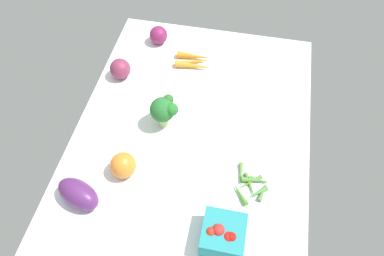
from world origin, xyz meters
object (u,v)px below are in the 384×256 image
(berry_basket, at_px, (223,234))
(broccoli_head, at_px, (164,109))
(red_onion_center, at_px, (120,69))
(okra_pile, at_px, (252,185))
(red_onion_near_basket, at_px, (158,35))
(eggplant, at_px, (78,194))
(carrot_bunch, at_px, (194,61))
(heirloom_tomato_orange, at_px, (123,165))

(berry_basket, bearing_deg, broccoli_head, 35.09)
(broccoli_head, xyz_separation_m, red_onion_center, (0.18, 0.21, -0.04))
(okra_pile, distance_m, red_onion_center, 0.63)
(red_onion_near_basket, relative_size, red_onion_center, 0.94)
(red_onion_near_basket, relative_size, berry_basket, 0.62)
(eggplant, bearing_deg, broccoli_head, 82.48)
(carrot_bunch, bearing_deg, eggplant, 160.74)
(okra_pile, bearing_deg, broccoli_head, 60.19)
(berry_basket, height_order, red_onion_center, berry_basket)
(broccoli_head, distance_m, berry_basket, 0.43)
(red_onion_center, bearing_deg, heirloom_tomato_orange, -160.73)
(broccoli_head, height_order, carrot_bunch, broccoli_head)
(heirloom_tomato_orange, bearing_deg, broccoli_head, -20.43)
(red_onion_near_basket, height_order, berry_basket, berry_basket)
(okra_pile, xyz_separation_m, eggplant, (-0.14, 0.48, 0.03))
(red_onion_near_basket, distance_m, broccoli_head, 0.41)
(carrot_bunch, xyz_separation_m, red_onion_center, (-0.12, 0.25, 0.02))
(berry_basket, bearing_deg, carrot_bunch, 17.59)
(okra_pile, bearing_deg, eggplant, 106.25)
(heirloom_tomato_orange, bearing_deg, red_onion_center, 19.27)
(eggplant, xyz_separation_m, carrot_bunch, (0.61, -0.21, -0.02))
(carrot_bunch, height_order, heirloom_tomato_orange, heirloom_tomato_orange)
(eggplant, distance_m, red_onion_center, 0.50)
(broccoli_head, relative_size, berry_basket, 1.03)
(okra_pile, bearing_deg, carrot_bunch, 29.39)
(berry_basket, bearing_deg, heirloom_tomato_orange, 65.32)
(okra_pile, relative_size, eggplant, 1.02)
(okra_pile, relative_size, berry_basket, 1.22)
(heirloom_tomato_orange, height_order, red_onion_center, heirloom_tomato_orange)
(okra_pile, distance_m, heirloom_tomato_orange, 0.38)
(heirloom_tomato_orange, bearing_deg, berry_basket, -114.68)
(red_onion_near_basket, relative_size, carrot_bunch, 0.47)
(broccoli_head, distance_m, carrot_bunch, 0.30)
(carrot_bunch, relative_size, heirloom_tomato_orange, 1.91)
(red_onion_near_basket, relative_size, heirloom_tomato_orange, 0.89)
(eggplant, height_order, red_onion_center, same)
(okra_pile, height_order, red_onion_center, red_onion_center)
(eggplant, xyz_separation_m, heirloom_tomato_orange, (0.11, -0.10, 0.00))
(heirloom_tomato_orange, bearing_deg, eggplant, 139.46)
(okra_pile, xyz_separation_m, broccoli_head, (0.18, 0.31, 0.07))
(broccoli_head, bearing_deg, heirloom_tomato_orange, 159.57)
(red_onion_near_basket, bearing_deg, red_onion_center, 156.98)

